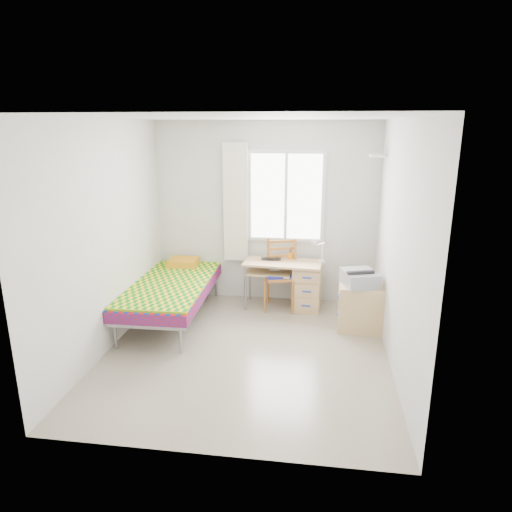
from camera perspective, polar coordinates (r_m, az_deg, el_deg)
The scene contains 17 objects.
floor at distance 5.40m, azimuth -1.18°, elevation -11.82°, with size 3.50×3.50×0.00m, color #BCAD93.
ceiling at distance 4.78m, azimuth -1.36°, elevation 16.96°, with size 3.50×3.50×0.00m, color white.
wall_back at distance 6.62m, azimuth 1.15°, elevation 5.36°, with size 3.20×3.20×0.00m, color silver.
wall_left at distance 5.41m, azimuth -18.24°, elevation 2.16°, with size 3.50×3.50×0.00m, color silver.
wall_right at distance 4.94m, azimuth 17.38°, elevation 0.97°, with size 3.50×3.50×0.00m, color silver.
window at distance 6.53m, azimuth 3.77°, elevation 7.40°, with size 1.10×0.04×1.30m.
curtain at distance 6.59m, azimuth -2.57°, elevation 6.62°, with size 0.35×0.05×1.70m, color white.
floating_shelf at distance 6.17m, azimuth 14.98°, elevation 12.02°, with size 0.20×0.32×0.03m, color white.
bed at distance 6.25m, azimuth -10.29°, elevation -3.75°, with size 1.00×2.10×0.90m.
desk at distance 6.50m, azimuth 5.78°, elevation -3.42°, with size 1.12×0.57×0.68m.
chair at distance 6.45m, azimuth 3.14°, elevation -1.78°, with size 0.53×0.53×0.99m.
cabinet at distance 6.00m, azimuth 12.90°, elevation -6.17°, with size 0.58×0.52×0.60m.
printer at distance 5.83m, azimuth 12.81°, elevation -2.68°, with size 0.49×0.53×0.19m.
laptop at distance 6.48m, azimuth 1.89°, elevation -0.46°, with size 0.28×0.18×0.02m, color black.
pen_cup at distance 6.57m, azimuth 4.32°, elevation 0.04°, with size 0.07×0.07×0.09m, color orange.
task_lamp at distance 6.28m, azimuth 7.76°, elevation 0.97°, with size 0.21×0.31×0.37m.
book at distance 6.43m, azimuth 1.55°, elevation -1.49°, with size 0.16×0.22×0.02m, color gray.
Camera 1 is at (0.77, -4.72, 2.51)m, focal length 32.00 mm.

